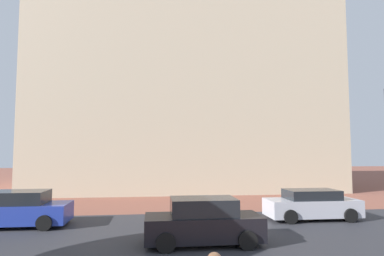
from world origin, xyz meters
TOP-DOWN VIEW (x-y plane):
  - ground_plane at (0.00, 10.00)m, footprint 120.00×120.00m
  - street_asphalt_strip at (0.00, 7.85)m, footprint 120.00×8.30m
  - landmark_building at (1.02, 26.48)m, footprint 25.73×15.62m
  - car_blue at (-8.03, 9.68)m, footprint 4.44×2.05m
  - car_silver at (5.49, 9.68)m, footprint 4.37×1.93m
  - car_black at (-0.36, 6.03)m, footprint 4.08×1.94m

SIDE VIEW (x-z plane):
  - ground_plane at x=0.00m, z-range 0.00..0.00m
  - street_asphalt_strip at x=0.00m, z-range 0.00..0.00m
  - car_silver at x=5.49m, z-range -0.02..1.40m
  - car_blue at x=-8.03m, z-range -0.03..1.50m
  - car_black at x=-0.36m, z-range -0.04..1.56m
  - landmark_building at x=1.02m, z-range -8.44..31.87m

